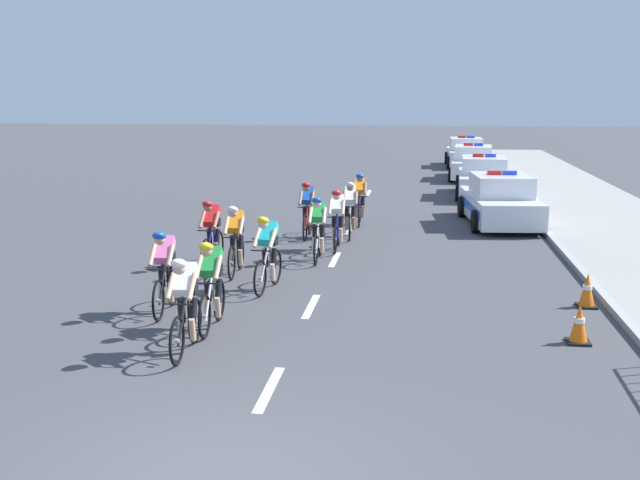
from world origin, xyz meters
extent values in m
cube|color=gray|center=(7.49, 14.00, 0.06)|extent=(4.34, 60.00, 0.12)
cube|color=#9E9E99|center=(5.40, 14.00, 0.07)|extent=(0.16, 60.00, 0.13)
cube|color=white|center=(0.00, 2.58, 0.00)|extent=(0.14, 1.60, 0.01)
cube|color=white|center=(0.00, 6.58, 0.00)|extent=(0.14, 1.60, 0.01)
cube|color=white|center=(0.00, 10.58, 0.00)|extent=(0.14, 1.60, 0.01)
cube|color=white|center=(0.00, 14.58, 0.00)|extent=(0.14, 1.60, 0.01)
cube|color=white|center=(0.00, 18.58, 0.00)|extent=(0.14, 1.60, 0.01)
cube|color=white|center=(0.00, 22.58, 0.00)|extent=(0.14, 1.60, 0.01)
torus|color=black|center=(-1.48, 3.31, 0.36)|extent=(0.07, 0.72, 0.72)
cylinder|color=#99999E|center=(-1.48, 3.31, 0.36)|extent=(0.06, 0.06, 0.06)
torus|color=black|center=(-1.51, 4.31, 0.36)|extent=(0.07, 0.72, 0.72)
cylinder|color=#99999E|center=(-1.51, 4.31, 0.36)|extent=(0.06, 0.06, 0.06)
cylinder|color=black|center=(-1.49, 3.76, 0.90)|extent=(0.05, 0.55, 0.04)
cylinder|color=black|center=(-1.49, 3.58, 0.58)|extent=(0.05, 0.48, 0.63)
cylinder|color=black|center=(-1.50, 3.96, 0.60)|extent=(0.04, 0.04, 0.65)
cylinder|color=black|center=(-1.48, 3.41, 0.88)|extent=(0.42, 0.04, 0.03)
cube|color=black|center=(-1.50, 3.96, 0.94)|extent=(0.11, 0.22, 0.05)
cube|color=white|center=(-1.50, 3.83, 1.14)|extent=(0.30, 0.55, 0.47)
cube|color=black|center=(-1.50, 3.95, 0.98)|extent=(0.29, 0.21, 0.18)
cylinder|color=black|center=(-1.41, 3.90, 0.64)|extent=(0.12, 0.23, 0.40)
cylinder|color=tan|center=(-1.41, 3.82, 0.37)|extent=(0.09, 0.16, 0.36)
cylinder|color=black|center=(-1.59, 3.90, 0.64)|extent=(0.11, 0.17, 0.40)
cylinder|color=tan|center=(-1.59, 3.82, 0.37)|extent=(0.09, 0.13, 0.36)
cylinder|color=tan|center=(-1.33, 3.62, 1.09)|extent=(0.09, 0.40, 0.35)
cylinder|color=tan|center=(-1.65, 3.62, 1.09)|extent=(0.09, 0.40, 0.35)
sphere|color=tan|center=(-1.49, 3.53, 1.38)|extent=(0.19, 0.19, 0.19)
ellipsoid|color=white|center=(-1.49, 3.52, 1.45)|extent=(0.24, 0.32, 0.24)
torus|color=black|center=(-1.42, 4.54, 0.36)|extent=(0.06, 0.72, 0.72)
cylinder|color=#99999E|center=(-1.42, 4.54, 0.36)|extent=(0.06, 0.06, 0.06)
torus|color=black|center=(-1.44, 5.54, 0.36)|extent=(0.06, 0.72, 0.72)
cylinder|color=#99999E|center=(-1.44, 5.54, 0.36)|extent=(0.06, 0.06, 0.06)
cylinder|color=white|center=(-1.43, 4.99, 0.90)|extent=(0.05, 0.55, 0.04)
cylinder|color=white|center=(-1.43, 4.81, 0.58)|extent=(0.05, 0.48, 0.63)
cylinder|color=white|center=(-1.43, 5.19, 0.60)|extent=(0.04, 0.04, 0.65)
cylinder|color=black|center=(-1.42, 4.64, 0.88)|extent=(0.42, 0.04, 0.03)
cube|color=black|center=(-1.43, 5.19, 0.94)|extent=(0.10, 0.22, 0.05)
cube|color=green|center=(-1.43, 5.06, 1.14)|extent=(0.29, 0.55, 0.47)
cube|color=black|center=(-1.43, 5.18, 0.98)|extent=(0.28, 0.21, 0.18)
cylinder|color=black|center=(-1.34, 5.13, 0.64)|extent=(0.11, 0.23, 0.40)
cylinder|color=tan|center=(-1.34, 5.05, 0.37)|extent=(0.09, 0.16, 0.36)
cylinder|color=black|center=(-1.52, 5.12, 0.64)|extent=(0.11, 0.17, 0.40)
cylinder|color=tan|center=(-1.52, 5.04, 0.37)|extent=(0.09, 0.12, 0.36)
cylinder|color=tan|center=(-1.27, 4.85, 1.09)|extent=(0.08, 0.40, 0.35)
cylinder|color=tan|center=(-1.59, 4.84, 1.09)|extent=(0.08, 0.40, 0.35)
sphere|color=tan|center=(-1.42, 4.76, 1.38)|extent=(0.19, 0.19, 0.19)
ellipsoid|color=yellow|center=(-1.42, 4.75, 1.45)|extent=(0.24, 0.32, 0.24)
torus|color=black|center=(-2.46, 5.35, 0.36)|extent=(0.09, 0.73, 0.72)
cylinder|color=#99999E|center=(-2.46, 5.35, 0.36)|extent=(0.06, 0.06, 0.06)
torus|color=black|center=(-2.52, 6.35, 0.36)|extent=(0.09, 0.73, 0.72)
cylinder|color=#99999E|center=(-2.52, 6.35, 0.36)|extent=(0.06, 0.06, 0.06)
cylinder|color=black|center=(-2.49, 5.80, 0.90)|extent=(0.07, 0.55, 0.04)
cylinder|color=black|center=(-2.48, 5.62, 0.58)|extent=(0.07, 0.48, 0.63)
cylinder|color=black|center=(-2.50, 6.00, 0.60)|extent=(0.04, 0.04, 0.65)
cylinder|color=black|center=(-2.46, 5.45, 0.88)|extent=(0.42, 0.06, 0.03)
cube|color=black|center=(-2.50, 6.00, 0.94)|extent=(0.11, 0.23, 0.05)
cube|color=pink|center=(-2.49, 5.87, 1.14)|extent=(0.32, 0.56, 0.46)
cube|color=black|center=(-2.50, 5.99, 0.98)|extent=(0.29, 0.22, 0.18)
cylinder|color=black|center=(-2.41, 5.94, 0.64)|extent=(0.12, 0.23, 0.40)
cylinder|color=tan|center=(-2.40, 5.86, 0.37)|extent=(0.10, 0.16, 0.36)
cylinder|color=black|center=(-2.59, 5.93, 0.64)|extent=(0.12, 0.18, 0.40)
cylinder|color=tan|center=(-2.58, 5.85, 0.37)|extent=(0.10, 0.13, 0.36)
cylinder|color=tan|center=(-2.32, 5.67, 1.09)|extent=(0.10, 0.41, 0.35)
cylinder|color=tan|center=(-2.64, 5.65, 1.09)|extent=(0.10, 0.41, 0.35)
sphere|color=tan|center=(-2.47, 5.57, 1.38)|extent=(0.19, 0.19, 0.19)
ellipsoid|color=blue|center=(-2.47, 5.56, 1.45)|extent=(0.25, 0.33, 0.24)
torus|color=black|center=(-1.06, 7.13, 0.36)|extent=(0.13, 0.72, 0.72)
cylinder|color=#99999E|center=(-1.06, 7.13, 0.36)|extent=(0.07, 0.07, 0.06)
torus|color=black|center=(-0.94, 8.12, 0.36)|extent=(0.13, 0.72, 0.72)
cylinder|color=#99999E|center=(-0.94, 8.12, 0.36)|extent=(0.07, 0.07, 0.06)
cylinder|color=silver|center=(-1.00, 7.57, 0.90)|extent=(0.10, 0.55, 0.04)
cylinder|color=silver|center=(-1.03, 7.40, 0.58)|extent=(0.10, 0.48, 0.63)
cylinder|color=silver|center=(-0.98, 7.77, 0.60)|extent=(0.04, 0.04, 0.65)
cylinder|color=black|center=(-1.05, 7.22, 0.88)|extent=(0.42, 0.08, 0.03)
cube|color=black|center=(-0.98, 7.77, 0.94)|extent=(0.13, 0.23, 0.05)
cube|color=#19B2B7|center=(-1.00, 7.65, 1.14)|extent=(0.34, 0.58, 0.45)
cube|color=black|center=(-0.98, 7.76, 0.98)|extent=(0.30, 0.23, 0.18)
cylinder|color=black|center=(-0.90, 7.70, 0.64)|extent=(0.14, 0.23, 0.40)
cylinder|color=beige|center=(-0.91, 7.62, 0.37)|extent=(0.11, 0.16, 0.36)
cylinder|color=black|center=(-1.08, 7.72, 0.64)|extent=(0.13, 0.18, 0.40)
cylinder|color=beige|center=(-1.09, 7.64, 0.37)|extent=(0.10, 0.13, 0.36)
cylinder|color=beige|center=(-0.86, 7.41, 1.09)|extent=(0.12, 0.41, 0.35)
cylinder|color=beige|center=(-1.18, 7.45, 1.09)|extent=(0.12, 0.41, 0.35)
sphere|color=beige|center=(-1.03, 7.35, 1.38)|extent=(0.19, 0.19, 0.19)
ellipsoid|color=yellow|center=(-1.03, 7.34, 1.45)|extent=(0.27, 0.34, 0.24)
torus|color=black|center=(-1.92, 8.36, 0.36)|extent=(0.08, 0.73, 0.72)
cylinder|color=#99999E|center=(-1.92, 8.36, 0.36)|extent=(0.06, 0.06, 0.06)
torus|color=black|center=(-1.96, 9.36, 0.36)|extent=(0.08, 0.73, 0.72)
cylinder|color=#99999E|center=(-1.96, 9.36, 0.36)|extent=(0.06, 0.06, 0.06)
cylinder|color=black|center=(-1.94, 8.81, 0.90)|extent=(0.06, 0.55, 0.04)
cylinder|color=black|center=(-1.93, 8.64, 0.58)|extent=(0.06, 0.48, 0.63)
cylinder|color=black|center=(-1.95, 9.01, 0.60)|extent=(0.04, 0.04, 0.65)
cylinder|color=black|center=(-1.92, 8.46, 0.88)|extent=(0.42, 0.05, 0.03)
cube|color=black|center=(-1.95, 9.01, 0.94)|extent=(0.11, 0.22, 0.05)
cube|color=orange|center=(-1.94, 8.89, 1.14)|extent=(0.30, 0.55, 0.47)
cube|color=black|center=(-1.94, 9.00, 0.98)|extent=(0.29, 0.21, 0.18)
cylinder|color=black|center=(-1.85, 8.96, 0.64)|extent=(0.12, 0.23, 0.40)
cylinder|color=tan|center=(-1.85, 8.88, 0.37)|extent=(0.10, 0.16, 0.36)
cylinder|color=black|center=(-2.03, 8.95, 0.64)|extent=(0.12, 0.17, 0.40)
cylinder|color=tan|center=(-2.03, 8.87, 0.37)|extent=(0.10, 0.13, 0.36)
cylinder|color=tan|center=(-1.77, 8.68, 1.09)|extent=(0.09, 0.40, 0.35)
cylinder|color=tan|center=(-2.09, 8.67, 1.09)|extent=(0.09, 0.40, 0.35)
sphere|color=tan|center=(-1.93, 8.59, 1.38)|extent=(0.19, 0.19, 0.19)
ellipsoid|color=white|center=(-1.93, 8.58, 1.45)|extent=(0.24, 0.32, 0.24)
torus|color=black|center=(-2.66, 9.06, 0.36)|extent=(0.06, 0.72, 0.72)
cylinder|color=#99999E|center=(-2.66, 9.06, 0.36)|extent=(0.06, 0.06, 0.06)
torus|color=black|center=(-2.63, 10.06, 0.36)|extent=(0.06, 0.72, 0.72)
cylinder|color=#99999E|center=(-2.63, 10.06, 0.36)|extent=(0.06, 0.06, 0.06)
cylinder|color=#1E1E99|center=(-2.65, 9.51, 0.90)|extent=(0.05, 0.55, 0.04)
cylinder|color=#1E1E99|center=(-2.65, 9.33, 0.58)|extent=(0.05, 0.48, 0.63)
cylinder|color=#1E1E99|center=(-2.64, 9.71, 0.60)|extent=(0.04, 0.04, 0.65)
cylinder|color=black|center=(-2.66, 9.16, 0.88)|extent=(0.42, 0.04, 0.03)
cube|color=black|center=(-2.64, 9.71, 0.94)|extent=(0.11, 0.22, 0.05)
cube|color=red|center=(-2.65, 9.58, 1.14)|extent=(0.29, 0.55, 0.47)
cube|color=black|center=(-2.64, 9.70, 0.98)|extent=(0.28, 0.21, 0.18)
cylinder|color=black|center=(-2.55, 9.64, 0.64)|extent=(0.12, 0.23, 0.40)
cylinder|color=#9E7051|center=(-2.56, 9.56, 0.37)|extent=(0.09, 0.16, 0.36)
cylinder|color=black|center=(-2.73, 9.65, 0.64)|extent=(0.11, 0.17, 0.40)
cylinder|color=#9E7051|center=(-2.74, 9.57, 0.37)|extent=(0.09, 0.12, 0.36)
cylinder|color=#9E7051|center=(-2.49, 9.36, 1.09)|extent=(0.09, 0.40, 0.35)
cylinder|color=#9E7051|center=(-2.81, 9.37, 1.09)|extent=(0.09, 0.40, 0.35)
sphere|color=#9E7051|center=(-2.65, 9.28, 1.38)|extent=(0.19, 0.19, 0.19)
ellipsoid|color=red|center=(-2.65, 9.27, 1.45)|extent=(0.24, 0.32, 0.24)
torus|color=black|center=(-0.36, 9.92, 0.36)|extent=(0.06, 0.72, 0.72)
cylinder|color=#99999E|center=(-0.36, 9.92, 0.36)|extent=(0.06, 0.06, 0.06)
torus|color=black|center=(-0.38, 10.92, 0.36)|extent=(0.06, 0.72, 0.72)
cylinder|color=#99999E|center=(-0.38, 10.92, 0.36)|extent=(0.06, 0.06, 0.06)
cylinder|color=white|center=(-0.37, 10.37, 0.90)|extent=(0.05, 0.55, 0.04)
cylinder|color=white|center=(-0.37, 10.20, 0.58)|extent=(0.05, 0.48, 0.63)
cylinder|color=white|center=(-0.38, 10.57, 0.60)|extent=(0.04, 0.04, 0.65)
cylinder|color=black|center=(-0.36, 10.02, 0.88)|extent=(0.42, 0.04, 0.03)
cube|color=black|center=(-0.38, 10.57, 0.94)|extent=(0.11, 0.22, 0.05)
cube|color=green|center=(-0.37, 10.45, 1.14)|extent=(0.29, 0.56, 0.45)
cube|color=black|center=(-0.38, 10.56, 0.98)|extent=(0.29, 0.21, 0.18)
cylinder|color=black|center=(-0.28, 10.51, 0.64)|extent=(0.12, 0.23, 0.40)
cylinder|color=beige|center=(-0.28, 10.43, 0.37)|extent=(0.09, 0.16, 0.36)
cylinder|color=black|center=(-0.46, 10.51, 0.64)|extent=(0.11, 0.17, 0.40)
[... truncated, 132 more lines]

